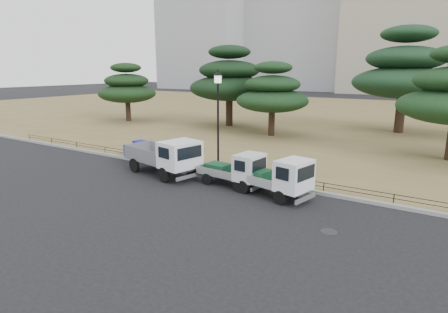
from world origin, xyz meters
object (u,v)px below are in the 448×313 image
Objects in this scene: truck_kei_front at (236,169)px; tarp_pile at (139,150)px; street_lamp at (218,105)px; truck_kei_rear at (277,177)px; truck_large at (165,155)px.

tarp_pile is at bearing 174.22° from truck_kei_front.
street_lamp is at bearing -1.57° from tarp_pile.
truck_kei_front is at bearing -176.27° from truck_kei_rear.
truck_kei_rear is at bearing 12.06° from truck_large.
truck_kei_front is 2.39m from truck_kei_rear.
truck_large reaches higher than truck_kei_front.
street_lamp reaches higher than truck_kei_front.
truck_large is 0.92× the size of street_lamp.
tarp_pile is at bearing 166.10° from truck_large.
street_lamp is (2.29, 1.71, 2.66)m from truck_large.
truck_kei_rear is 0.70× the size of street_lamp.
truck_kei_front is 0.63× the size of street_lamp.
truck_kei_front is 8.26m from tarp_pile.
truck_kei_front reaches higher than tarp_pile.
tarp_pile is at bearing 178.43° from street_lamp.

